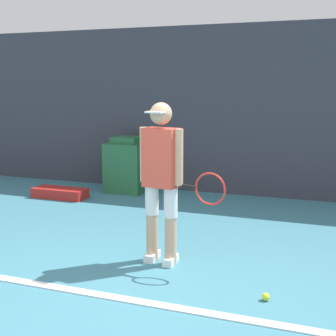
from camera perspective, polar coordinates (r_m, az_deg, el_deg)
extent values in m
plane|color=teal|center=(4.01, -3.62, -16.51)|extent=(24.00, 24.00, 0.00)
cube|color=#383842|center=(7.73, 9.28, 6.85)|extent=(24.00, 0.10, 2.76)
cube|color=white|center=(4.07, -3.19, -16.01)|extent=(21.60, 0.10, 0.01)
cylinder|color=tan|center=(4.89, -1.95, -8.43)|extent=(0.12, 0.12, 0.49)
cylinder|color=white|center=(4.77, -1.98, -3.90)|extent=(0.14, 0.14, 0.30)
cube|color=white|center=(4.95, -1.94, -10.69)|extent=(0.10, 0.24, 0.08)
cylinder|color=tan|center=(4.78, 0.32, -8.84)|extent=(0.12, 0.12, 0.49)
cylinder|color=white|center=(4.67, 0.33, -4.22)|extent=(0.14, 0.14, 0.30)
cube|color=white|center=(4.85, 0.32, -11.15)|extent=(0.10, 0.24, 0.08)
cube|color=#E54C38|center=(4.63, -0.85, 1.28)|extent=(0.37, 0.25, 0.59)
sphere|color=tan|center=(4.59, -0.87, 6.64)|extent=(0.22, 0.22, 0.22)
cube|color=white|center=(4.50, -1.52, 6.83)|extent=(0.20, 0.15, 0.02)
cylinder|color=tan|center=(4.73, -2.91, 1.66)|extent=(0.09, 0.09, 0.55)
cylinder|color=tan|center=(4.53, 1.30, 1.31)|extent=(0.09, 0.09, 0.55)
cylinder|color=black|center=(4.54, 2.34, -2.23)|extent=(0.19, 0.06, 0.03)
torus|color=red|center=(4.44, 5.16, -2.56)|extent=(0.32, 0.07, 0.32)
sphere|color=#D1E533|center=(4.17, 11.82, -15.12)|extent=(0.07, 0.07, 0.07)
cube|color=#28663D|center=(8.03, -4.94, 0.13)|extent=(0.64, 0.63, 0.84)
cube|color=#28663D|center=(7.96, -4.99, 3.45)|extent=(0.45, 0.44, 0.10)
cube|color=#B2231E|center=(7.77, -13.03, -2.98)|extent=(0.89, 0.35, 0.16)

